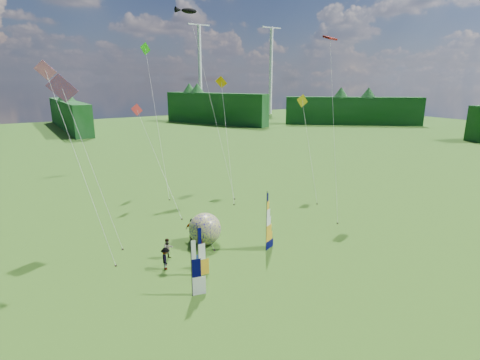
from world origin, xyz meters
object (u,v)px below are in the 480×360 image
spectator_c (166,259)px  spectator_a (200,241)px  kite_whale (211,95)px  bol_inflatable (205,229)px  side_banner_left (198,253)px  spectator_d (192,230)px  camp_chair (199,263)px  side_banner_far (192,269)px  spectator_b (168,249)px  feather_banner_main (266,223)px

spectator_c → spectator_a: bearing=-50.7°
spectator_c → kite_whale: 22.36m
bol_inflatable → spectator_a: size_ratio=1.62×
side_banner_left → kite_whale: bearing=62.5°
spectator_a → kite_whale: 19.78m
side_banner_left → spectator_d: 5.81m
kite_whale → spectator_a: bearing=-145.2°
spectator_a → camp_chair: size_ratio=1.57×
side_banner_left → side_banner_far: bearing=-122.4°
kite_whale → side_banner_left: bearing=-144.7°
side_banner_left → spectator_b: 3.64m
bol_inflatable → spectator_d: (-0.58, 1.13, -0.34)m
spectator_a → spectator_b: (-2.53, 0.10, -0.01)m
spectator_b → spectator_d: (2.81, 1.92, 0.15)m
camp_chair → feather_banner_main: bearing=3.0°
spectator_a → kite_whale: (8.88, 14.56, 10.01)m
spectator_d → camp_chair: spectator_d is taller
bol_inflatable → spectator_d: 1.32m
feather_banner_main → spectator_d: 6.23m
side_banner_left → feather_banner_main: bearing=9.8°
camp_chair → kite_whale: size_ratio=0.05×
bol_inflatable → camp_chair: (-2.28, -3.48, -0.76)m
feather_banner_main → camp_chair: (-5.57, 0.08, -1.77)m
side_banner_far → bol_inflatable: side_banner_far is taller
feather_banner_main → bol_inflatable: feather_banner_main is taller
bol_inflatable → spectator_a: (-0.86, -0.89, -0.48)m
side_banner_far → kite_whale: bearing=72.1°
side_banner_left → spectator_a: bearing=65.0°
spectator_a → spectator_d: bearing=58.2°
spectator_b → spectator_c: bearing=-121.2°
bol_inflatable → spectator_a: bol_inflatable is taller
feather_banner_main → spectator_b: 7.39m
side_banner_left → camp_chair: 1.46m
spectator_b → kite_whale: bearing=48.0°
camp_chair → side_banner_left: bearing=-113.0°
spectator_d → kite_whale: 18.13m
spectator_c → camp_chair: bearing=-107.1°
side_banner_far → bol_inflatable: (4.02, 6.13, -0.53)m
spectator_b → side_banner_left: bearing=-81.7°
spectator_b → bol_inflatable: bearing=9.4°
spectator_c → kite_whale: kite_whale is taller
kite_whale → camp_chair: bearing=-144.8°
side_banner_left → spectator_a: (1.80, 3.35, -0.91)m
feather_banner_main → camp_chair: size_ratio=4.58×
feather_banner_main → side_banner_left: size_ratio=1.34×
kite_whale → spectator_c: bearing=-151.3°
spectator_d → camp_chair: 4.94m
side_banner_left → spectator_d: bearing=72.1°
side_banner_left → side_banner_far: size_ratio=0.95×
bol_inflatable → spectator_a: bearing=-133.9°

